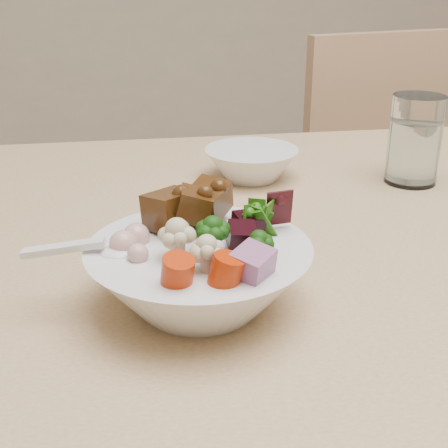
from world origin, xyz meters
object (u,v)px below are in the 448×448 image
object	(u,v)px
water_glass	(414,143)
side_bowl	(251,164)
food_bowl	(200,271)
chair_far	(407,219)

from	to	relation	value
water_glass	side_bowl	world-z (taller)	water_glass
food_bowl	water_glass	bearing A→B (deg)	33.48
chair_far	food_bowl	distance (m)	0.97
chair_far	food_bowl	world-z (taller)	chair_far
water_glass	food_bowl	bearing A→B (deg)	-146.52
food_bowl	side_bowl	xyz separation A→B (m)	(0.15, 0.31, -0.01)
chair_far	side_bowl	bearing A→B (deg)	-149.53
chair_far	food_bowl	bearing A→B (deg)	-139.20
food_bowl	side_bowl	bearing A→B (deg)	63.81
chair_far	side_bowl	size ratio (longest dim) A/B	7.02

